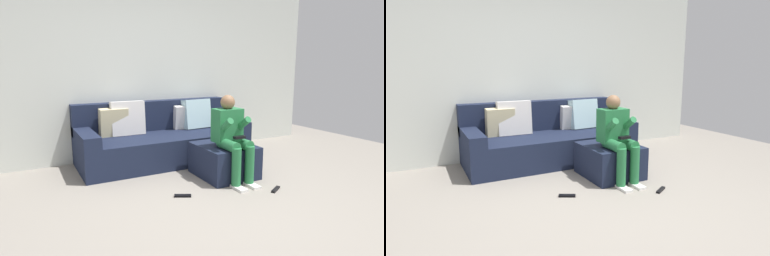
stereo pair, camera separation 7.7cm
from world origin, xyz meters
TOP-DOWN VIEW (x-y plane):
  - ground_plane at (0.00, 0.00)m, footprint 7.99×7.99m
  - wall_back at (0.00, 2.42)m, footprint 6.14×0.10m
  - couch_sectional at (0.08, 1.96)m, footprint 2.40×0.98m
  - ottoman at (0.51, 0.95)m, footprint 0.65×0.72m
  - person_seated at (0.48, 0.76)m, footprint 0.34×0.61m
  - remote_near_ottoman at (0.74, 0.25)m, footprint 0.19×0.13m
  - remote_by_storage_bin at (-0.27, 0.57)m, footprint 0.18×0.13m

SIDE VIEW (x-z plane):
  - ground_plane at x=0.00m, z-range 0.00..0.00m
  - remote_near_ottoman at x=0.74m, z-range 0.00..0.02m
  - remote_by_storage_bin at x=-0.27m, z-range 0.00..0.02m
  - ottoman at x=0.51m, z-range 0.00..0.40m
  - couch_sectional at x=0.08m, z-range -0.13..0.76m
  - person_seated at x=0.48m, z-range 0.06..1.09m
  - wall_back at x=0.00m, z-range 0.00..2.67m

